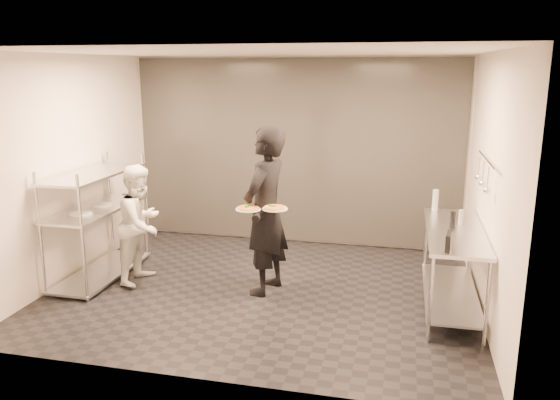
% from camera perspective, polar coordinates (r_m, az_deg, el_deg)
% --- Properties ---
extents(room_shell, '(5.00, 4.00, 2.80)m').
position_cam_1_polar(room_shell, '(7.42, 0.36, 4.13)').
color(room_shell, black).
rests_on(room_shell, ground).
extents(pass_rack, '(0.60, 1.60, 1.50)m').
position_cam_1_polar(pass_rack, '(7.29, -18.52, -1.86)').
color(pass_rack, '#B7B9BE').
rests_on(pass_rack, ground).
extents(prep_counter, '(0.60, 1.80, 0.92)m').
position_cam_1_polar(prep_counter, '(6.32, 17.63, -5.50)').
color(prep_counter, '#B7B9BE').
rests_on(prep_counter, ground).
extents(utensil_rail, '(0.07, 1.20, 0.31)m').
position_cam_1_polar(utensil_rail, '(6.12, 20.56, 2.59)').
color(utensil_rail, '#B7B9BE').
rests_on(utensil_rail, room_shell).
extents(waiter, '(0.63, 0.82, 1.99)m').
position_cam_1_polar(waiter, '(6.38, -1.52, -1.18)').
color(waiter, black).
rests_on(waiter, ground).
extents(chef, '(0.62, 0.77, 1.49)m').
position_cam_1_polar(chef, '(7.00, -14.33, -2.41)').
color(chef, white).
rests_on(chef, ground).
extents(pizza_plate_near, '(0.29, 0.29, 0.05)m').
position_cam_1_polar(pizza_plate_near, '(6.22, -3.32, -0.88)').
color(pizza_plate_near, silver).
rests_on(pizza_plate_near, waiter).
extents(pizza_plate_far, '(0.29, 0.29, 0.05)m').
position_cam_1_polar(pizza_plate_far, '(6.13, -0.52, -0.84)').
color(pizza_plate_far, silver).
rests_on(pizza_plate_far, waiter).
extents(salad_plate, '(0.26, 0.26, 0.07)m').
position_cam_1_polar(salad_plate, '(6.63, -1.53, 2.88)').
color(salad_plate, silver).
rests_on(salad_plate, waiter).
extents(pos_monitor, '(0.08, 0.23, 0.17)m').
position_cam_1_polar(pos_monitor, '(5.51, 17.22, -4.14)').
color(pos_monitor, black).
rests_on(pos_monitor, prep_counter).
extents(bottle_green, '(0.07, 0.07, 0.26)m').
position_cam_1_polar(bottle_green, '(6.96, 15.92, 0.00)').
color(bottle_green, gray).
rests_on(bottle_green, prep_counter).
extents(bottle_clear, '(0.05, 0.05, 0.17)m').
position_cam_1_polar(bottle_clear, '(6.40, 18.37, -1.74)').
color(bottle_clear, gray).
rests_on(bottle_clear, prep_counter).
extents(bottle_dark, '(0.06, 0.06, 0.19)m').
position_cam_1_polar(bottle_dark, '(6.24, 17.61, -2.00)').
color(bottle_dark, black).
rests_on(bottle_dark, prep_counter).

